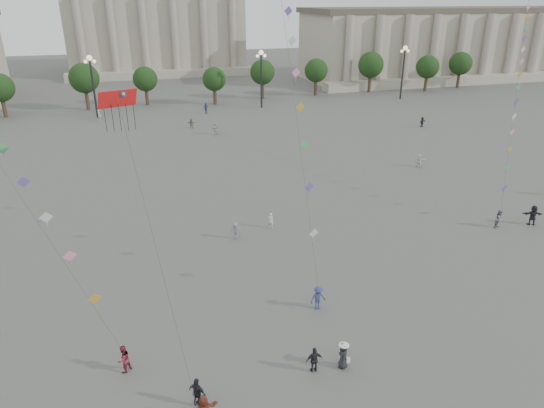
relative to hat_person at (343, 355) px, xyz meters
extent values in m
plane|color=#4E4C4A|center=(-0.77, -0.11, -0.87)|extent=(360.00, 360.00, 0.00)
cube|color=#ADA191|center=(74.23, 94.89, 7.13)|extent=(80.00, 22.00, 16.00)
cube|color=#4E4439|center=(74.23, 94.89, 15.73)|extent=(81.60, 22.44, 1.20)
cube|color=#ADA191|center=(74.23, 81.89, 0.13)|extent=(84.00, 4.00, 2.00)
cube|color=#ADA191|center=(-0.77, 129.89, 9.13)|extent=(46.00, 30.00, 20.00)
cube|color=#ADA191|center=(-0.77, 112.89, 0.13)|extent=(48.30, 4.00, 2.00)
cylinder|color=#37271B|center=(-30.77, 77.89, 0.89)|extent=(0.70, 0.70, 3.52)
sphere|color=black|center=(-30.77, 77.89, 4.57)|extent=(5.12, 5.12, 5.12)
cylinder|color=#37271B|center=(-18.77, 77.89, 0.89)|extent=(0.70, 0.70, 3.52)
sphere|color=black|center=(-18.77, 77.89, 4.57)|extent=(5.12, 5.12, 5.12)
cylinder|color=#37271B|center=(-6.77, 77.89, 0.89)|extent=(0.70, 0.70, 3.52)
sphere|color=black|center=(-6.77, 77.89, 4.57)|extent=(5.12, 5.12, 5.12)
cylinder|color=#37271B|center=(5.23, 77.89, 0.89)|extent=(0.70, 0.70, 3.52)
sphere|color=black|center=(5.23, 77.89, 4.57)|extent=(5.12, 5.12, 5.12)
cylinder|color=#37271B|center=(17.23, 77.89, 0.89)|extent=(0.70, 0.70, 3.52)
sphere|color=black|center=(17.23, 77.89, 4.57)|extent=(5.12, 5.12, 5.12)
cylinder|color=#37271B|center=(29.23, 77.89, 0.89)|extent=(0.70, 0.70, 3.52)
sphere|color=black|center=(29.23, 77.89, 4.57)|extent=(5.12, 5.12, 5.12)
cylinder|color=#37271B|center=(41.23, 77.89, 0.89)|extent=(0.70, 0.70, 3.52)
sphere|color=black|center=(41.23, 77.89, 4.57)|extent=(5.12, 5.12, 5.12)
cylinder|color=#37271B|center=(53.23, 77.89, 0.89)|extent=(0.70, 0.70, 3.52)
sphere|color=black|center=(53.23, 77.89, 4.57)|extent=(5.12, 5.12, 5.12)
cylinder|color=#37271B|center=(65.23, 77.89, 0.89)|extent=(0.70, 0.70, 3.52)
sphere|color=black|center=(65.23, 77.89, 4.57)|extent=(5.12, 5.12, 5.12)
cylinder|color=#262628|center=(-15.77, 69.89, 4.13)|extent=(0.36, 0.36, 10.00)
sphere|color=#FFE5B2|center=(-15.77, 69.89, 9.33)|extent=(0.90, 0.90, 0.90)
sphere|color=#FFE5B2|center=(-16.47, 69.89, 8.73)|extent=(0.60, 0.60, 0.60)
sphere|color=#FFE5B2|center=(-15.07, 69.89, 8.73)|extent=(0.60, 0.60, 0.60)
cylinder|color=#262628|center=(14.23, 69.89, 4.13)|extent=(0.36, 0.36, 10.00)
sphere|color=#FFE5B2|center=(14.23, 69.89, 9.33)|extent=(0.90, 0.90, 0.90)
sphere|color=#FFE5B2|center=(13.53, 69.89, 8.73)|extent=(0.60, 0.60, 0.60)
sphere|color=#FFE5B2|center=(14.93, 69.89, 8.73)|extent=(0.60, 0.60, 0.60)
cylinder|color=#262628|center=(44.23, 69.89, 4.13)|extent=(0.36, 0.36, 10.00)
sphere|color=#FFE5B2|center=(44.23, 69.89, 9.33)|extent=(0.90, 0.90, 0.90)
sphere|color=#FFE5B2|center=(43.53, 69.89, 8.73)|extent=(0.60, 0.60, 0.60)
sphere|color=#FFE5B2|center=(44.93, 69.89, 8.73)|extent=(0.60, 0.60, 0.60)
imported|color=navy|center=(3.16, 67.89, 0.07)|extent=(1.18, 1.00, 1.89)
imported|color=black|center=(24.76, 12.49, 0.10)|extent=(1.89, 1.17, 1.94)
imported|color=#B8B9B4|center=(2.18, 52.79, 0.10)|extent=(1.64, 1.72, 1.94)
imported|color=slate|center=(-2.47, 17.50, -0.07)|extent=(1.16, 0.86, 1.60)
imported|color=silver|center=(23.88, 30.24, -0.04)|extent=(1.59, 1.16, 1.66)
imported|color=#232127|center=(35.50, 47.95, -0.05)|extent=(1.59, 1.09, 1.64)
imported|color=silver|center=(-15.37, 67.89, 0.05)|extent=(0.76, 0.80, 1.85)
imported|color=slate|center=(-0.86, 57.93, -0.11)|extent=(1.48, 0.84, 1.52)
imported|color=silver|center=(1.16, 18.77, -0.13)|extent=(0.64, 0.62, 1.48)
imported|color=black|center=(-8.44, -0.51, 0.00)|extent=(1.04, 1.01, 1.75)
imported|color=black|center=(-1.72, 0.14, -0.06)|extent=(0.97, 0.44, 1.62)
imported|color=maroon|center=(-12.06, 3.20, -0.01)|extent=(1.06, 1.04, 1.72)
imported|color=navy|center=(0.68, 5.70, 0.00)|extent=(1.19, 0.76, 1.74)
imported|color=slate|center=(21.38, 12.90, -0.01)|extent=(1.05, 0.96, 1.73)
imported|color=black|center=(0.00, 0.00, -0.04)|extent=(0.95, 0.94, 1.66)
cone|color=white|center=(0.00, 0.00, 0.75)|extent=(0.52, 0.52, 0.14)
cylinder|color=white|center=(0.00, 0.00, 0.69)|extent=(0.60, 0.60, 0.02)
cube|color=white|center=(0.25, -0.15, -0.32)|extent=(0.22, 0.10, 0.35)
cube|color=red|center=(-10.75, 8.70, 13.54)|extent=(2.24, 1.26, 1.02)
cube|color=#17802C|center=(-11.10, 8.66, 13.79)|extent=(0.40, 0.30, 0.34)
cube|color=#1B4596|center=(-10.40, 8.66, 13.79)|extent=(0.40, 0.30, 0.34)
sphere|color=gold|center=(-11.10, 8.62, 13.79)|extent=(0.20, 0.20, 0.20)
sphere|color=gold|center=(-10.40, 8.62, 13.79)|extent=(0.20, 0.20, 0.20)
cylinder|color=#3F3F3F|center=(-9.60, 0.89, 7.14)|extent=(0.02, 0.02, 20.34)
cube|color=gold|center=(-13.25, 5.04, 3.06)|extent=(0.76, 0.25, 0.76)
cube|color=pink|center=(-14.43, 6.89, 5.01)|extent=(0.76, 0.25, 0.76)
cube|color=silver|center=(-15.62, 8.73, 6.81)|extent=(0.76, 0.25, 0.76)
cube|color=#674C99|center=(-16.80, 10.58, 8.53)|extent=(0.76, 0.25, 0.76)
cube|color=#4DA762|center=(-17.99, 12.42, 10.18)|extent=(0.76, 0.25, 0.76)
cube|color=silver|center=(1.01, 7.72, 3.90)|extent=(0.76, 0.25, 0.76)
cube|color=#674C99|center=(1.33, 9.73, 6.53)|extent=(0.76, 0.25, 0.76)
cube|color=#4DA762|center=(1.66, 11.75, 8.96)|extent=(0.76, 0.25, 0.76)
cube|color=gold|center=(1.98, 13.77, 11.27)|extent=(0.76, 0.25, 0.76)
cube|color=pink|center=(2.30, 15.78, 13.49)|extent=(0.76, 0.25, 0.76)
cube|color=silver|center=(2.63, 17.80, 15.65)|extent=(0.76, 0.25, 0.76)
cube|color=#674C99|center=(2.95, 19.82, 17.75)|extent=(0.76, 0.25, 0.76)
cylinder|color=#3F3F3F|center=(35.70, 29.83, 15.04)|extent=(0.02, 0.02, 52.90)
cube|color=#674C99|center=(22.48, 14.20, 2.44)|extent=(0.76, 0.25, 0.76)
cube|color=#4DA762|center=(23.58, 15.50, 3.89)|extent=(0.76, 0.25, 0.76)
cube|color=gold|center=(24.69, 16.81, 5.23)|extent=(0.76, 0.25, 0.76)
cube|color=pink|center=(25.79, 18.11, 6.50)|extent=(0.76, 0.25, 0.76)
cube|color=silver|center=(26.89, 19.41, 7.73)|extent=(0.76, 0.25, 0.76)
cube|color=#674C99|center=(27.99, 20.72, 8.91)|extent=(0.76, 0.25, 0.76)
cube|color=#4DA762|center=(29.09, 22.02, 10.07)|extent=(0.76, 0.25, 0.76)
cube|color=gold|center=(30.20, 23.32, 11.21)|extent=(0.76, 0.25, 0.76)
cube|color=pink|center=(31.30, 24.62, 12.32)|extent=(0.76, 0.25, 0.76)
cube|color=silver|center=(32.40, 25.93, 13.42)|extent=(0.76, 0.25, 0.76)
cube|color=#674C99|center=(33.50, 27.23, 14.50)|extent=(0.76, 0.25, 0.76)
cube|color=#4DA762|center=(34.60, 28.53, 15.56)|extent=(0.76, 0.25, 0.76)
cube|color=gold|center=(35.70, 29.83, 16.62)|extent=(0.76, 0.25, 0.76)
cube|color=pink|center=(36.81, 31.14, 17.66)|extent=(0.76, 0.25, 0.76)
camera|label=1|loc=(-10.14, -19.95, 18.82)|focal=32.00mm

